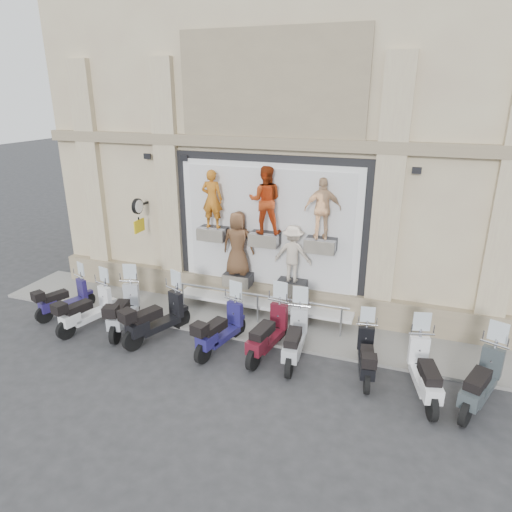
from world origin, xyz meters
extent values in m
plane|color=#2E2E31|center=(0.00, 0.00, 0.00)|extent=(90.00, 90.00, 0.00)
cube|color=gray|center=(0.00, 2.10, 0.04)|extent=(16.00, 2.20, 0.08)
cube|color=black|center=(0.00, 2.96, 2.40)|extent=(5.60, 0.10, 4.30)
cube|color=white|center=(0.00, 2.90, 2.40)|extent=(5.10, 0.06, 3.90)
cube|color=white|center=(0.00, 2.86, 2.40)|extent=(4.70, 0.04, 3.60)
cube|color=white|center=(0.00, 2.55, 0.42)|extent=(5.10, 0.75, 0.10)
cube|color=#28282B|center=(-1.55, 2.59, 2.33)|extent=(0.80, 0.50, 0.35)
imported|color=orange|center=(-1.55, 2.59, 3.32)|extent=(0.63, 0.44, 1.63)
cube|color=#28282B|center=(0.00, 2.59, 2.33)|extent=(0.80, 0.50, 0.35)
imported|color=#95300F|center=(0.00, 2.59, 3.40)|extent=(1.02, 0.88, 1.81)
cube|color=#28282B|center=(1.55, 2.59, 2.33)|extent=(0.80, 0.50, 0.35)
imported|color=#EABA8A|center=(1.55, 2.59, 3.30)|extent=(1.01, 0.68, 1.60)
cube|color=#28282B|center=(-0.80, 2.59, 1.02)|extent=(0.80, 0.50, 0.35)
imported|color=brown|center=(-0.80, 2.59, 2.11)|extent=(0.94, 0.66, 1.82)
cube|color=#28282B|center=(0.80, 2.59, 1.02)|extent=(0.80, 0.50, 0.35)
imported|color=beige|center=(0.80, 2.59, 1.99)|extent=(1.04, 0.62, 1.59)
cube|color=black|center=(-3.90, 2.72, 2.95)|extent=(0.06, 0.56, 0.06)
cylinder|color=black|center=(-3.90, 2.45, 2.95)|extent=(0.10, 0.46, 0.46)
cube|color=gold|center=(-3.90, 2.45, 2.35)|extent=(0.04, 0.50, 0.38)
camera|label=1|loc=(3.79, -8.64, 6.12)|focal=32.00mm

